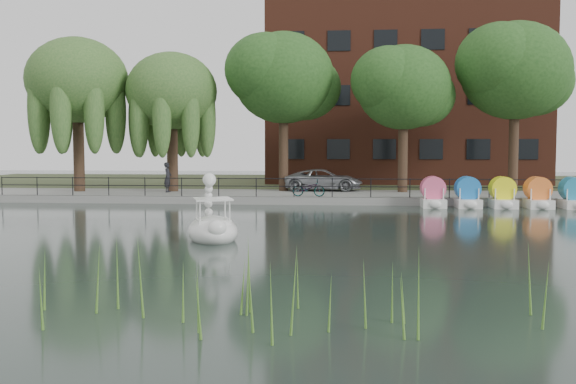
# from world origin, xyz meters

# --- Properties ---
(ground_plane) EXTENTS (120.00, 120.00, 0.00)m
(ground_plane) POSITION_xyz_m (0.00, 0.00, 0.00)
(ground_plane) COLOR #2F3D37
(promenade) EXTENTS (40.00, 6.00, 0.40)m
(promenade) POSITION_xyz_m (0.00, 16.00, 0.20)
(promenade) COLOR gray
(promenade) RESTS_ON ground_plane
(kerb) EXTENTS (40.00, 0.25, 0.40)m
(kerb) POSITION_xyz_m (0.00, 13.05, 0.20)
(kerb) COLOR gray
(kerb) RESTS_ON ground_plane
(land_strip) EXTENTS (60.00, 22.00, 0.36)m
(land_strip) POSITION_xyz_m (0.00, 30.00, 0.18)
(land_strip) COLOR #47512D
(land_strip) RESTS_ON ground_plane
(railing) EXTENTS (32.00, 0.05, 1.00)m
(railing) POSITION_xyz_m (0.00, 13.25, 1.15)
(railing) COLOR black
(railing) RESTS_ON promenade
(apartment_building) EXTENTS (20.00, 10.07, 18.00)m
(apartment_building) POSITION_xyz_m (7.00, 29.97, 9.36)
(apartment_building) COLOR #4C1E16
(apartment_building) RESTS_ON land_strip
(willow_left) EXTENTS (5.88, 5.88, 9.01)m
(willow_left) POSITION_xyz_m (-13.00, 16.50, 6.87)
(willow_left) COLOR #473323
(willow_left) RESTS_ON promenade
(willow_mid) EXTENTS (5.32, 5.32, 8.15)m
(willow_mid) POSITION_xyz_m (-7.50, 17.00, 6.25)
(willow_mid) COLOR #473323
(willow_mid) RESTS_ON promenade
(broadleaf_center) EXTENTS (6.00, 6.00, 9.25)m
(broadleaf_center) POSITION_xyz_m (-1.00, 18.00, 7.06)
(broadleaf_center) COLOR #473323
(broadleaf_center) RESTS_ON promenade
(broadleaf_right) EXTENTS (5.40, 5.40, 8.32)m
(broadleaf_right) POSITION_xyz_m (6.00, 17.50, 6.39)
(broadleaf_right) COLOR #473323
(broadleaf_right) RESTS_ON promenade
(broadleaf_far) EXTENTS (6.30, 6.30, 9.71)m
(broadleaf_far) POSITION_xyz_m (12.50, 18.50, 7.40)
(broadleaf_far) COLOR #473323
(broadleaf_far) RESTS_ON promenade
(minivan) EXTENTS (2.46, 5.32, 1.48)m
(minivan) POSITION_xyz_m (1.39, 18.11, 1.14)
(minivan) COLOR gray
(minivan) RESTS_ON promenade
(bicycle) EXTENTS (0.66, 1.74, 1.00)m
(bicycle) POSITION_xyz_m (0.75, 13.58, 0.90)
(bicycle) COLOR gray
(bicycle) RESTS_ON promenade
(pedestrian) EXTENTS (0.49, 0.72, 1.98)m
(pedestrian) POSITION_xyz_m (-7.54, 16.06, 1.39)
(pedestrian) COLOR black
(pedestrian) RESTS_ON promenade
(swan_boat) EXTENTS (2.31, 2.90, 2.14)m
(swan_boat) POSITION_xyz_m (-1.61, 0.17, 0.47)
(swan_boat) COLOR white
(swan_boat) RESTS_ON ground_plane
(pedal_boat_row) EXTENTS (7.95, 1.70, 1.40)m
(pedal_boat_row) POSITION_xyz_m (10.45, 12.34, 0.61)
(pedal_boat_row) COLOR white
(pedal_boat_row) RESTS_ON ground_plane
(reed_bank) EXTENTS (24.00, 2.40, 1.20)m
(reed_bank) POSITION_xyz_m (2.00, -9.50, 0.60)
(reed_bank) COLOR #669938
(reed_bank) RESTS_ON ground_plane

